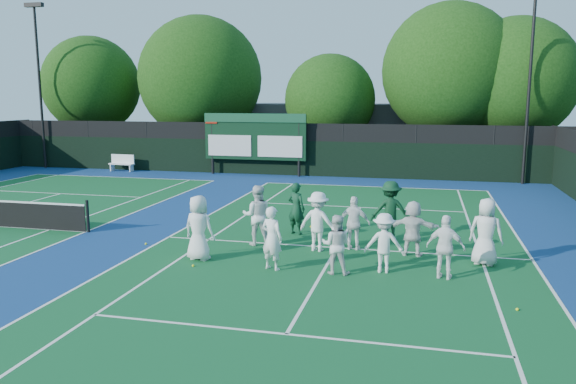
# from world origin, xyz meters

# --- Properties ---
(ground) EXTENTS (120.00, 120.00, 0.00)m
(ground) POSITION_xyz_m (0.00, 0.00, 0.00)
(ground) COLOR #18340E
(ground) RESTS_ON ground
(court_apron) EXTENTS (34.00, 32.00, 0.01)m
(court_apron) POSITION_xyz_m (-6.00, 1.00, 0.00)
(court_apron) COLOR navy
(court_apron) RESTS_ON ground
(near_court) EXTENTS (11.05, 23.85, 0.01)m
(near_court) POSITION_xyz_m (0.00, 1.00, 0.01)
(near_court) COLOR #104F25
(near_court) RESTS_ON ground
(back_fence) EXTENTS (34.00, 0.08, 3.00)m
(back_fence) POSITION_xyz_m (-6.00, 16.00, 1.36)
(back_fence) COLOR black
(back_fence) RESTS_ON ground
(scoreboard) EXTENTS (6.00, 0.21, 3.55)m
(scoreboard) POSITION_xyz_m (-7.01, 15.59, 2.19)
(scoreboard) COLOR black
(scoreboard) RESTS_ON ground
(clubhouse) EXTENTS (18.00, 6.00, 4.00)m
(clubhouse) POSITION_xyz_m (-2.00, 24.00, 2.00)
(clubhouse) COLOR #525357
(clubhouse) RESTS_ON ground
(light_pole_left) EXTENTS (1.20, 0.30, 10.12)m
(light_pole_left) POSITION_xyz_m (-21.00, 15.70, 6.30)
(light_pole_left) COLOR black
(light_pole_left) RESTS_ON ground
(light_pole_right) EXTENTS (1.20, 0.30, 10.12)m
(light_pole_right) POSITION_xyz_m (7.50, 15.70, 6.30)
(light_pole_right) COLOR black
(light_pole_right) RESTS_ON ground
(bench) EXTENTS (1.64, 0.59, 1.02)m
(bench) POSITION_xyz_m (-15.38, 15.37, 0.55)
(bench) COLOR white
(bench) RESTS_ON ground
(tree_a) EXTENTS (6.56, 6.56, 8.55)m
(tree_a) POSITION_xyz_m (-19.69, 19.58, 5.10)
(tree_a) COLOR black
(tree_a) RESTS_ON ground
(tree_b) EXTENTS (7.96, 7.96, 9.64)m
(tree_b) POSITION_xyz_m (-11.70, 19.58, 5.46)
(tree_b) COLOR black
(tree_b) RESTS_ON ground
(tree_c) EXTENTS (5.57, 5.57, 7.10)m
(tree_c) POSITION_xyz_m (-3.17, 19.58, 4.16)
(tree_c) COLOR black
(tree_c) RESTS_ON ground
(tree_d) EXTENTS (7.84, 7.84, 9.90)m
(tree_d) POSITION_xyz_m (3.88, 19.58, 5.78)
(tree_d) COLOR black
(tree_d) RESTS_ON ground
(tree_e) EXTENTS (7.06, 7.06, 8.98)m
(tree_e) POSITION_xyz_m (7.49, 19.58, 5.26)
(tree_e) COLOR black
(tree_e) RESTS_ON ground
(tennis_ball_0) EXTENTS (0.07, 0.07, 0.07)m
(tennis_ball_0) POSITION_xyz_m (-3.46, -1.78, 0.03)
(tennis_ball_0) COLOR yellow
(tennis_ball_0) RESTS_ON ground
(tennis_ball_1) EXTENTS (0.07, 0.07, 0.07)m
(tennis_ball_1) POSITION_xyz_m (3.48, 2.94, 0.03)
(tennis_ball_1) COLOR yellow
(tennis_ball_1) RESTS_ON ground
(tennis_ball_2) EXTENTS (0.07, 0.07, 0.07)m
(tennis_ball_2) POSITION_xyz_m (4.48, -3.07, 0.03)
(tennis_ball_2) COLOR yellow
(tennis_ball_2) RESTS_ON ground
(tennis_ball_3) EXTENTS (0.07, 0.07, 0.07)m
(tennis_ball_3) POSITION_xyz_m (-5.76, -0.02, 0.03)
(tennis_ball_3) COLOR yellow
(tennis_ball_3) RESTS_ON ground
(tennis_ball_4) EXTENTS (0.07, 0.07, 0.07)m
(tennis_ball_4) POSITION_xyz_m (-1.29, 3.43, 0.03)
(tennis_ball_4) COLOR yellow
(tennis_ball_4) RESTS_ON ground
(player_front_0) EXTENTS (0.98, 0.72, 1.82)m
(player_front_0) POSITION_xyz_m (-3.54, -1.12, 0.91)
(player_front_0) COLOR white
(player_front_0) RESTS_ON ground
(player_front_1) EXTENTS (0.72, 0.59, 1.70)m
(player_front_1) POSITION_xyz_m (-1.34, -1.50, 0.85)
(player_front_1) COLOR white
(player_front_1) RESTS_ON ground
(player_front_2) EXTENTS (0.75, 0.59, 1.55)m
(player_front_2) POSITION_xyz_m (0.34, -1.46, 0.77)
(player_front_2) COLOR silver
(player_front_2) RESTS_ON ground
(player_front_3) EXTENTS (1.05, 0.67, 1.56)m
(player_front_3) POSITION_xyz_m (1.52, -1.05, 0.78)
(player_front_3) COLOR white
(player_front_3) RESTS_ON ground
(player_front_4) EXTENTS (1.02, 0.60, 1.63)m
(player_front_4) POSITION_xyz_m (3.04, -1.23, 0.81)
(player_front_4) COLOR white
(player_front_4) RESTS_ON ground
(player_back_0) EXTENTS (1.03, 0.87, 1.85)m
(player_back_0) POSITION_xyz_m (-2.44, 0.81, 0.92)
(player_back_0) COLOR white
(player_back_0) RESTS_ON ground
(player_back_1) EXTENTS (1.25, 0.87, 1.76)m
(player_back_1) POSITION_xyz_m (-0.51, 0.57, 0.88)
(player_back_1) COLOR white
(player_back_1) RESTS_ON ground
(player_back_2) EXTENTS (0.96, 0.44, 1.61)m
(player_back_2) POSITION_xyz_m (0.51, 0.94, 0.81)
(player_back_2) COLOR white
(player_back_2) RESTS_ON ground
(player_back_3) EXTENTS (1.53, 0.63, 1.60)m
(player_back_3) POSITION_xyz_m (2.21, 0.71, 0.80)
(player_back_3) COLOR silver
(player_back_3) RESTS_ON ground
(player_back_4) EXTENTS (1.03, 0.82, 1.83)m
(player_back_4) POSITION_xyz_m (4.13, 0.26, 0.92)
(player_back_4) COLOR silver
(player_back_4) RESTS_ON ground
(coach_left) EXTENTS (0.74, 0.62, 1.73)m
(coach_left) POSITION_xyz_m (-1.57, 2.39, 0.87)
(coach_left) COLOR #0F3922
(coach_left) RESTS_ON ground
(coach_right) EXTENTS (1.33, 0.93, 1.88)m
(coach_right) POSITION_xyz_m (1.46, 2.41, 0.94)
(coach_right) COLOR #0E361D
(coach_right) RESTS_ON ground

